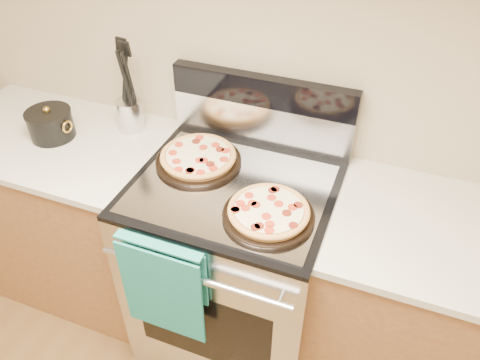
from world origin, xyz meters
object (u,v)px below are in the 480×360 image
(pepperoni_pizza_back, at_px, (198,158))
(utensil_crock, at_px, (130,115))
(saucepan, at_px, (51,125))
(pepperoni_pizza_front, at_px, (269,212))
(range_body, at_px, (235,267))

(pepperoni_pizza_back, xyz_separation_m, utensil_crock, (-0.39, 0.14, 0.03))
(utensil_crock, distance_m, saucepan, 0.34)
(pepperoni_pizza_front, bearing_deg, range_body, 144.16)
(pepperoni_pizza_back, bearing_deg, range_body, -21.25)
(pepperoni_pizza_back, height_order, saucepan, saucepan)
(pepperoni_pizza_back, height_order, utensil_crock, utensil_crock)
(range_body, height_order, pepperoni_pizza_back, pepperoni_pizza_back)
(range_body, bearing_deg, pepperoni_pizza_front, -35.84)
(range_body, distance_m, saucepan, 1.00)
(range_body, xyz_separation_m, pepperoni_pizza_back, (-0.18, 0.07, 0.50))
(range_body, bearing_deg, pepperoni_pizza_back, 158.75)
(range_body, xyz_separation_m, saucepan, (-0.86, 0.03, 0.52))
(utensil_crock, height_order, saucepan, utensil_crock)
(pepperoni_pizza_front, bearing_deg, utensil_crock, 155.63)
(pepperoni_pizza_front, bearing_deg, pepperoni_pizza_back, 150.95)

